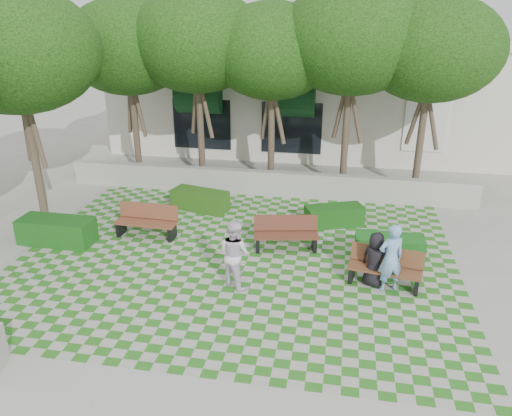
% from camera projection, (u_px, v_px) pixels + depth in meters
% --- Properties ---
extents(ground, '(90.00, 90.00, 0.00)m').
position_uv_depth(ground, '(227.00, 278.00, 12.91)').
color(ground, gray).
rests_on(ground, ground).
extents(lawn, '(12.00, 12.00, 0.00)m').
position_uv_depth(lawn, '(235.00, 260.00, 13.82)').
color(lawn, '#2B721E').
rests_on(lawn, ground).
extents(sidewalk_south, '(16.00, 2.00, 0.01)m').
position_uv_depth(sidewalk_south, '(164.00, 415.00, 8.64)').
color(sidewalk_south, '#9E9B93').
rests_on(sidewalk_south, ground).
extents(sidewalk_west, '(2.00, 12.00, 0.01)m').
position_uv_depth(sidewalk_west, '(1.00, 240.00, 15.00)').
color(sidewalk_west, '#9E9B93').
rests_on(sidewalk_west, ground).
extents(retaining_wall, '(15.00, 0.36, 0.90)m').
position_uv_depth(retaining_wall, '(265.00, 183.00, 18.38)').
color(retaining_wall, '#9E9B93').
rests_on(retaining_wall, ground).
extents(bench_east, '(1.88, 0.92, 0.95)m').
position_uv_depth(bench_east, '(385.00, 268.00, 12.48)').
color(bench_east, '#58341E').
rests_on(bench_east, ground).
extents(bench_mid, '(1.91, 0.94, 0.96)m').
position_uv_depth(bench_mid, '(286.00, 234.00, 14.31)').
color(bench_mid, '#522A1C').
rests_on(bench_mid, ground).
extents(bench_west, '(1.89, 0.69, 0.98)m').
position_uv_depth(bench_west, '(147.00, 221.00, 15.10)').
color(bench_west, brown).
rests_on(bench_west, ground).
extents(hedge_east, '(1.87, 0.75, 0.65)m').
position_uv_depth(hedge_east, '(389.00, 247.00, 13.83)').
color(hedge_east, '#144E18').
rests_on(hedge_east, ground).
extents(hedge_midright, '(1.94, 1.32, 0.63)m').
position_uv_depth(hedge_midright, '(334.00, 216.00, 15.89)').
color(hedge_midright, '#144512').
rests_on(hedge_midright, ground).
extents(hedge_midleft, '(2.06, 1.22, 0.68)m').
position_uv_depth(hedge_midleft, '(200.00, 200.00, 17.09)').
color(hedge_midleft, '#224B14').
rests_on(hedge_midleft, ground).
extents(hedge_west, '(2.19, 0.91, 0.76)m').
position_uv_depth(hedge_west, '(57.00, 231.00, 14.69)').
color(hedge_west, '#134814').
rests_on(hedge_west, ground).
extents(person_blue, '(0.77, 0.65, 1.79)m').
position_uv_depth(person_blue, '(391.00, 258.00, 12.05)').
color(person_blue, '#75A3D6').
rests_on(person_blue, ground).
extents(person_dark, '(0.83, 0.74, 1.43)m').
position_uv_depth(person_dark, '(375.00, 259.00, 12.36)').
color(person_dark, black).
rests_on(person_dark, ground).
extents(person_white, '(1.08, 1.02, 1.77)m').
position_uv_depth(person_white, '(234.00, 254.00, 12.29)').
color(person_white, silver).
rests_on(person_white, ground).
extents(tree_row, '(17.70, 13.40, 7.41)m').
position_uv_depth(tree_row, '(210.00, 49.00, 16.65)').
color(tree_row, '#47382B').
rests_on(tree_row, ground).
extents(building, '(18.00, 8.92, 5.15)m').
position_uv_depth(building, '(310.00, 92.00, 24.60)').
color(building, beige).
rests_on(building, ground).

